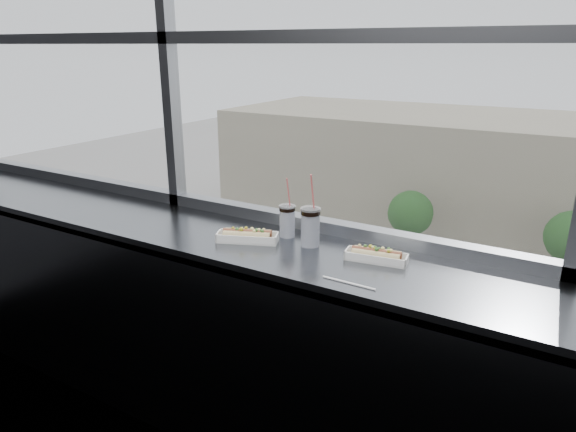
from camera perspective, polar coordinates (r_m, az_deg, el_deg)
The scene contains 21 objects.
wall_back_lower at distance 2.73m, azimuth 5.02°, elevation -12.84°, with size 6.00×6.00×0.00m, color black.
counter at distance 2.27m, azimuth 2.38°, elevation -4.76°, with size 6.00×0.55×0.06m, color slate.
counter_fascia at distance 2.34m, azimuth -0.90°, elevation -18.73°, with size 6.00×0.04×1.04m, color slate.
hotdog_tray_left at distance 2.38m, azimuth -4.53°, elevation -2.20°, with size 0.30×0.19×0.07m.
hotdog_tray_right at distance 2.19m, azimuth 9.79°, elevation -4.32°, with size 0.27×0.12×0.06m.
soda_cup_left at distance 2.41m, azimuth -0.09°, elevation -0.37°, with size 0.08×0.08×0.29m.
soda_cup_right at distance 2.30m, azimuth 2.50°, elevation -0.99°, with size 0.09×0.09×0.34m.
loose_straw at distance 1.98m, azimuth 6.76°, elevation -7.39°, with size 0.01×0.01×0.22m, color white.
wrapper at distance 2.40m, azimuth -5.70°, elevation -2.39°, with size 0.11×0.08×0.03m, color silver.
plaza_ground at distance 47.44m, azimuth 27.88°, elevation 0.40°, with size 120.00×120.00×0.00m, color gray.
street_asphalt at distance 25.64m, azimuth 24.48°, elevation -13.68°, with size 80.00×10.00×0.06m, color black.
far_sidewalk at distance 32.80m, azimuth 26.16°, elevation -6.81°, with size 80.00×6.00×0.04m, color gray.
far_building at distance 41.12m, azimuth 28.22°, elevation 3.66°, with size 50.00×14.00×8.00m, color gray.
car_near_a at distance 25.35m, azimuth -5.04°, elevation -9.64°, with size 5.94×2.48×1.98m, color #949CAE.
car_near_c at distance 21.70m, azimuth 20.65°, elevation -15.70°, with size 6.86×2.86×2.29m, color #940400.
car_near_b at distance 23.86m, azimuth 1.48°, elevation -11.65°, with size 5.61×2.34×1.87m, color black.
car_far_a at distance 30.34m, azimuth 8.83°, elevation -4.75°, with size 6.37×2.66×2.12m, color black.
pedestrian_a at distance 33.15m, azimuth 12.76°, elevation -3.23°, with size 0.83×0.62×1.86m, color #66605B.
pedestrian_b at distance 32.23m, azimuth 25.29°, elevation -5.01°, with size 0.95×0.71×2.13m, color #66605B.
tree_left at distance 32.91m, azimuth 13.44°, elevation 0.31°, with size 2.83×2.83×4.42m.
tree_center at distance 31.70m, azimuth 29.05°, elevation -2.10°, with size 2.92×2.92×4.56m.
Camera 1 is at (0.97, -0.62, 1.96)m, focal length 32.00 mm.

